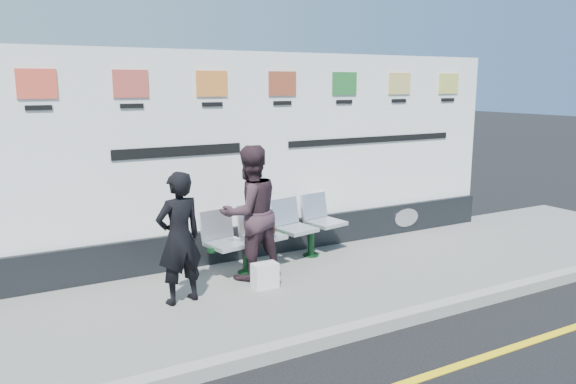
# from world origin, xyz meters

# --- Properties ---
(ground) EXTENTS (80.00, 80.00, 0.00)m
(ground) POSITION_xyz_m (0.00, 0.00, 0.00)
(ground) COLOR black
(pavement) EXTENTS (14.00, 3.00, 0.12)m
(pavement) POSITION_xyz_m (0.00, 2.50, 0.06)
(pavement) COLOR slate
(pavement) RESTS_ON ground
(kerb) EXTENTS (14.00, 0.18, 0.14)m
(kerb) POSITION_xyz_m (0.00, 1.00, 0.07)
(kerb) COLOR gray
(kerb) RESTS_ON ground
(yellow_line) EXTENTS (14.00, 0.10, 0.01)m
(yellow_line) POSITION_xyz_m (0.00, 0.00, 0.00)
(yellow_line) COLOR yellow
(yellow_line) RESTS_ON ground
(billboard) EXTENTS (8.00, 0.30, 3.00)m
(billboard) POSITION_xyz_m (0.50, 3.85, 1.42)
(billboard) COLOR black
(billboard) RESTS_ON pavement
(bench) EXTENTS (2.35, 1.01, 0.49)m
(bench) POSITION_xyz_m (0.18, 3.26, 0.36)
(bench) COLOR silver
(bench) RESTS_ON pavement
(woman_left) EXTENTS (0.63, 0.48, 1.57)m
(woman_left) POSITION_xyz_m (-1.53, 2.58, 0.91)
(woman_left) COLOR black
(woman_left) RESTS_ON pavement
(woman_right) EXTENTS (0.94, 0.78, 1.77)m
(woman_right) POSITION_xyz_m (-0.43, 2.96, 1.01)
(woman_right) COLOR #332128
(woman_right) RESTS_ON pavement
(handbag_brown) EXTENTS (0.33, 0.20, 0.24)m
(handbag_brown) POSITION_xyz_m (-0.12, 3.20, 0.73)
(handbag_brown) COLOR black
(handbag_brown) RESTS_ON bench
(carrier_bag_white) EXTENTS (0.32, 0.19, 0.32)m
(carrier_bag_white) POSITION_xyz_m (-0.44, 2.52, 0.28)
(carrier_bag_white) COLOR silver
(carrier_bag_white) RESTS_ON pavement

